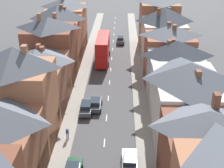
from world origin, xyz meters
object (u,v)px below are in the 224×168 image
Objects in this scene: car_parked_left_a at (86,107)px; car_parked_left_b at (130,162)px; double_decker_bus_lead at (103,48)px; car_near_blue at (96,104)px; car_near_silver at (120,40)px; pedestrian_mid_left at (67,133)px.

car_parked_left_b reaches higher than car_parked_left_a.
car_parked_left_b is at bearing -81.54° from double_decker_bus_lead.
car_parked_left_b is at bearing -69.78° from car_near_blue.
car_near_blue is 1.01× the size of car_near_silver.
car_parked_left_b is at bearing -33.02° from pedestrian_mid_left.
double_decker_bus_lead is 2.35× the size of car_parked_left_a.
double_decker_bus_lead is 12.73m from car_near_silver.
car_near_silver is at bearing 83.53° from car_near_blue.
car_near_silver is 0.90× the size of car_parked_left_a.
double_decker_bus_lead is at bearing -106.68° from car_near_silver.
car_parked_left_a is 1.13× the size of car_parked_left_b.
car_parked_left_a is (-1.29, -20.78, -2.01)m from double_decker_bus_lead.
car_near_silver reaches higher than car_near_blue.
car_near_silver is at bearing 80.66° from pedestrian_mid_left.
car_near_silver is 1.01× the size of car_parked_left_b.
car_near_blue is at bearing -89.97° from double_decker_bus_lead.
car_near_blue is at bearing 70.04° from pedestrian_mid_left.
car_near_blue is at bearing 110.22° from car_parked_left_b.
pedestrian_mid_left reaches higher than car_parked_left_b.
double_decker_bus_lead is 2.65× the size of car_parked_left_b.
car_parked_left_b is 2.54× the size of pedestrian_mid_left.
pedestrian_mid_left reaches higher than car_near_blue.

